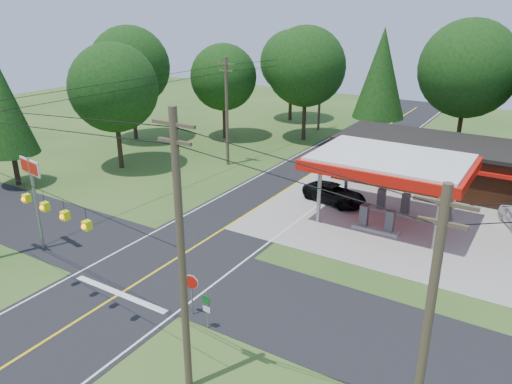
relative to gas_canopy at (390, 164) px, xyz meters
The scene contains 16 objects.
ground 16.38m from the gas_canopy, 124.70° to the right, with size 120.00×120.00×0.00m, color #2D531D.
main_highway 16.37m from the gas_canopy, 124.70° to the right, with size 8.00×120.00×0.02m, color black.
cross_road 16.37m from the gas_canopy, 124.70° to the right, with size 70.00×7.00×0.02m, color black.
lane_center_yellow 16.37m from the gas_canopy, 124.70° to the right, with size 0.15×110.00×0.00m, color yellow.
gas_canopy is the anchor object (origin of this frame).
convenience_store 10.31m from the gas_canopy, 84.28° to the left, with size 16.40×7.55×3.80m.
utility_pole_near_right 20.13m from the gas_canopy, 94.29° to the right, with size 1.80×0.30×11.50m.
utility_pole_far_left 17.74m from the gas_canopy, 163.61° to the left, with size 1.80×0.30×10.00m.
utility_pole_right_b 19.80m from the gas_canopy, 69.27° to the right, with size 1.80×0.30×10.00m.
utility_pole_north 26.92m from the gas_canopy, 125.17° to the left, with size 0.30×0.30×9.50m.
overhead_beacons 21.56m from the gas_canopy, 117.76° to the right, with size 17.04×2.04×1.03m.
treeline_backdrop 14.09m from the gas_canopy, 126.61° to the left, with size 70.27×51.59×13.30m.
suv_car 5.93m from the gas_canopy, 161.57° to the left, with size 5.08×5.08×1.41m, color black.
big_stop_sign 22.94m from the gas_canopy, 137.82° to the right, with size 2.22×0.45×6.02m.
octagonal_stop_sign 16.83m from the gas_canopy, 105.70° to the right, with size 0.79×0.19×2.28m.
route_sign_post 17.10m from the gas_canopy, 100.96° to the right, with size 0.43×0.10×2.09m.
Camera 1 is at (18.29, -19.23, 14.70)m, focal length 35.00 mm.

